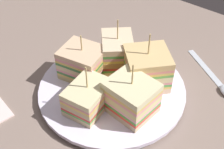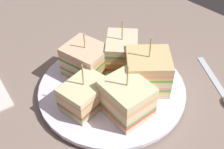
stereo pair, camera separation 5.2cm
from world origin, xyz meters
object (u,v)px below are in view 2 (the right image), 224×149
object	(u,v)px
sandwich_wedge_0	(122,53)
chip_pile	(113,75)
sandwich_wedge_2	(84,94)
sandwich_wedge_4	(147,72)
sandwich_wedge_3	(126,99)
sandwich_wedge_1	(86,60)
plate	(112,89)

from	to	relation	value
sandwich_wedge_0	chip_pile	distance (cm)	4.60
sandwich_wedge_2	sandwich_wedge_4	world-z (taller)	sandwich_wedge_4
sandwich_wedge_3	sandwich_wedge_0	bearing A→B (deg)	-36.69
sandwich_wedge_0	sandwich_wedge_1	bearing A→B (deg)	-69.23
sandwich_wedge_2	sandwich_wedge_4	distance (cm)	11.84
sandwich_wedge_1	sandwich_wedge_3	world-z (taller)	sandwich_wedge_3
plate	sandwich_wedge_2	distance (cm)	6.88
sandwich_wedge_4	chip_pile	size ratio (longest dim) A/B	1.75
chip_pile	sandwich_wedge_1	bearing A→B (deg)	29.47
sandwich_wedge_4	plate	bearing A→B (deg)	2.49
sandwich_wedge_3	sandwich_wedge_4	size ratio (longest dim) A/B	0.93
sandwich_wedge_1	chip_pile	distance (cm)	5.65
sandwich_wedge_3	sandwich_wedge_1	bearing A→B (deg)	-2.87
sandwich_wedge_4	chip_pile	distance (cm)	6.95
sandwich_wedge_1	sandwich_wedge_3	size ratio (longest dim) A/B	0.90
sandwich_wedge_0	chip_pile	world-z (taller)	sandwich_wedge_0
sandwich_wedge_0	sandwich_wedge_3	distance (cm)	11.76
plate	sandwich_wedge_3	xyz separation A→B (cm)	(-5.79, 2.31, 3.59)
sandwich_wedge_2	chip_pile	distance (cm)	8.31
sandwich_wedge_0	plate	bearing A→B (deg)	-13.00
plate	sandwich_wedge_4	size ratio (longest dim) A/B	2.49
plate	sandwich_wedge_2	xyz separation A→B (cm)	(0.28, 6.22, 2.93)
sandwich_wedge_2	sandwich_wedge_4	size ratio (longest dim) A/B	0.83
sandwich_wedge_1	sandwich_wedge_2	bearing A→B (deg)	-54.49
plate	sandwich_wedge_0	bearing A→B (deg)	-60.62
sandwich_wedge_1	chip_pile	world-z (taller)	sandwich_wedge_1
chip_pile	plate	bearing A→B (deg)	133.28
plate	sandwich_wedge_1	world-z (taller)	sandwich_wedge_1
sandwich_wedge_0	sandwich_wedge_4	bearing A→B (deg)	42.34
plate	chip_pile	world-z (taller)	chip_pile
sandwich_wedge_2	sandwich_wedge_4	xyz separation A→B (cm)	(-4.28, -11.00, 0.95)
plate	sandwich_wedge_4	world-z (taller)	sandwich_wedge_4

